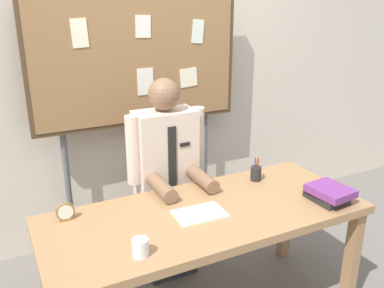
% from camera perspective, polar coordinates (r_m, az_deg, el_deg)
% --- Properties ---
extents(back_wall, '(6.40, 0.08, 2.70)m').
position_cam_1_polar(back_wall, '(3.29, -8.52, 9.88)').
color(back_wall, beige).
rests_on(back_wall, ground_plane).
extents(desk, '(1.83, 0.76, 0.74)m').
position_cam_1_polar(desk, '(2.43, 1.82, -10.92)').
color(desk, '#9E754C').
rests_on(desk, ground_plane).
extents(person, '(0.55, 0.56, 1.41)m').
position_cam_1_polar(person, '(2.88, -3.45, -5.93)').
color(person, '#2D2D33').
rests_on(person, ground_plane).
extents(bulletin_board, '(1.56, 0.09, 1.95)m').
position_cam_1_polar(bulletin_board, '(3.08, -7.38, 10.96)').
color(bulletin_board, '#4C3823').
rests_on(bulletin_board, ground_plane).
extents(book_stack, '(0.22, 0.26, 0.09)m').
position_cam_1_polar(book_stack, '(2.61, 18.10, -6.43)').
color(book_stack, '#262626').
rests_on(book_stack, desk).
extents(open_notebook, '(0.29, 0.19, 0.01)m').
position_cam_1_polar(open_notebook, '(2.35, 1.05, -9.49)').
color(open_notebook, silver).
rests_on(open_notebook, desk).
extents(desk_clock, '(0.10, 0.04, 0.10)m').
position_cam_1_polar(desk_clock, '(2.39, -16.87, -8.90)').
color(desk_clock, olive).
rests_on(desk_clock, desk).
extents(coffee_mug, '(0.08, 0.08, 0.09)m').
position_cam_1_polar(coffee_mug, '(2.02, -7.06, -13.83)').
color(coffee_mug, white).
rests_on(coffee_mug, desk).
extents(pen_holder, '(0.07, 0.07, 0.16)m').
position_cam_1_polar(pen_holder, '(2.78, 8.70, -3.97)').
color(pen_holder, '#262626').
rests_on(pen_holder, desk).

